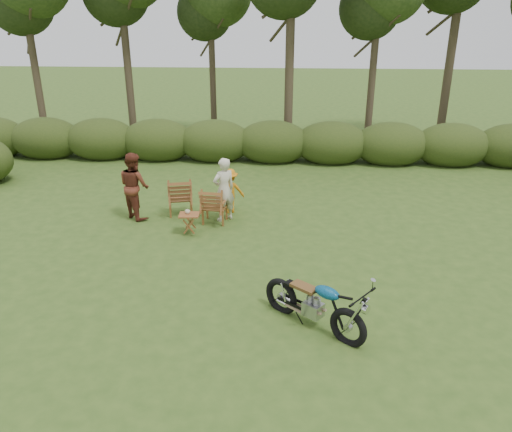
# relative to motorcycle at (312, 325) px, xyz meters

# --- Properties ---
(ground) EXTENTS (80.00, 80.00, 0.00)m
(ground) POSITION_rel_motorcycle_xyz_m (-1.02, 0.80, 0.00)
(ground) COLOR #2C4717
(ground) RESTS_ON ground
(tree_line) EXTENTS (22.52, 11.62, 8.14)m
(tree_line) POSITION_rel_motorcycle_xyz_m (-0.51, 10.54, 3.81)
(tree_line) COLOR #392D1F
(tree_line) RESTS_ON ground
(motorcycle) EXTENTS (1.92, 1.75, 1.08)m
(motorcycle) POSITION_rel_motorcycle_xyz_m (0.00, 0.00, 0.00)
(motorcycle) COLOR #0C6FA8
(motorcycle) RESTS_ON ground
(lawn_chair_right) EXTENTS (0.68, 0.68, 0.91)m
(lawn_chair_right) POSITION_rel_motorcycle_xyz_m (-2.22, 4.21, 0.00)
(lawn_chair_right) COLOR brown
(lawn_chair_right) RESTS_ON ground
(lawn_chair_left) EXTENTS (0.81, 0.81, 0.97)m
(lawn_chair_left) POSITION_rel_motorcycle_xyz_m (-3.17, 4.70, 0.00)
(lawn_chair_left) COLOR brown
(lawn_chair_left) RESTS_ON ground
(side_table) EXTENTS (0.50, 0.43, 0.49)m
(side_table) POSITION_rel_motorcycle_xyz_m (-2.70, 3.48, 0.24)
(side_table) COLOR brown
(side_table) RESTS_ON ground
(cup) EXTENTS (0.14, 0.14, 0.09)m
(cup) POSITION_rel_motorcycle_xyz_m (-2.74, 3.53, 0.53)
(cup) COLOR beige
(cup) RESTS_ON side_table
(adult_a) EXTENTS (0.69, 0.65, 1.58)m
(adult_a) POSITION_rel_motorcycle_xyz_m (-2.01, 4.37, 0.00)
(adult_a) COLOR beige
(adult_a) RESTS_ON ground
(adult_b) EXTENTS (1.02, 1.01, 1.66)m
(adult_b) POSITION_rel_motorcycle_xyz_m (-4.22, 4.41, 0.00)
(adult_b) COLOR #5C281A
(adult_b) RESTS_ON ground
(child) EXTENTS (0.83, 0.61, 1.15)m
(child) POSITION_rel_motorcycle_xyz_m (-1.93, 4.90, 0.00)
(child) COLOR #BE6F11
(child) RESTS_ON ground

